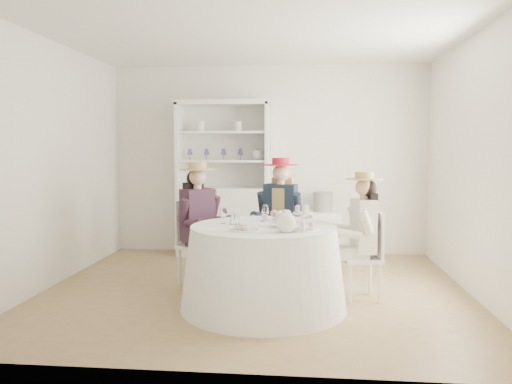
{
  "coord_description": "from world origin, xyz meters",
  "views": [
    {
      "loc": [
        0.52,
        -5.22,
        1.52
      ],
      "look_at": [
        0.0,
        0.1,
        1.05
      ],
      "focal_mm": 35.0,
      "sensor_mm": 36.0,
      "label": 1
    }
  ],
  "objects": [
    {
      "name": "teacup_a",
      "position": [
        -0.13,
        -0.51,
        0.82
      ],
      "size": [
        0.1,
        0.1,
        0.06
      ],
      "primitive_type": "imported",
      "rotation": [
        0.0,
        0.0,
        0.33
      ],
      "color": "white",
      "rests_on": "tea_table"
    },
    {
      "name": "flower_bowl",
      "position": [
        0.34,
        -0.64,
        0.82
      ],
      "size": [
        0.3,
        0.3,
        0.06
      ],
      "primitive_type": "imported",
      "rotation": [
        0.0,
        0.0,
        0.35
      ],
      "color": "white",
      "rests_on": "tea_table"
    },
    {
      "name": "tea_table",
      "position": [
        0.14,
        -0.57,
        0.39
      ],
      "size": [
        1.58,
        1.58,
        0.79
      ],
      "rotation": [
        0.0,
        0.0,
        -0.43
      ],
      "color": "white",
      "rests_on": "ground"
    },
    {
      "name": "teacup_b",
      "position": [
        0.13,
        -0.31,
        0.82
      ],
      "size": [
        0.08,
        0.08,
        0.06
      ],
      "primitive_type": "imported",
      "rotation": [
        0.0,
        0.0,
        -0.29
      ],
      "color": "white",
      "rests_on": "tea_table"
    },
    {
      "name": "side_table",
      "position": [
        0.77,
        1.75,
        0.32
      ],
      "size": [
        0.5,
        0.5,
        0.64
      ],
      "primitive_type": "cube",
      "rotation": [
        0.0,
        0.0,
        0.26
      ],
      "color": "silver",
      "rests_on": "ground"
    },
    {
      "name": "ceiling",
      "position": [
        0.0,
        0.0,
        2.7
      ],
      "size": [
        4.5,
        4.5,
        0.0
      ],
      "primitive_type": "plane",
      "rotation": [
        3.14,
        0.0,
        0.0
      ],
      "color": "white",
      "rests_on": "wall_back"
    },
    {
      "name": "wall_right",
      "position": [
        2.25,
        0.0,
        1.35
      ],
      "size": [
        0.0,
        4.5,
        4.5
      ],
      "primitive_type": "plane",
      "rotation": [
        1.57,
        0.0,
        -1.57
      ],
      "color": "silver",
      "rests_on": "ground"
    },
    {
      "name": "ground",
      "position": [
        0.0,
        0.0,
        0.0
      ],
      "size": [
        4.5,
        4.5,
        0.0
      ],
      "primitive_type": "plane",
      "color": "olive",
      "rests_on": "ground"
    },
    {
      "name": "guest_mid",
      "position": [
        0.24,
        0.44,
        0.8
      ],
      "size": [
        0.53,
        0.56,
        1.41
      ],
      "rotation": [
        0.0,
        0.0,
        -0.23
      ],
      "color": "silver",
      "rests_on": "ground"
    },
    {
      "name": "teacup_c",
      "position": [
        0.39,
        -0.43,
        0.82
      ],
      "size": [
        0.09,
        0.09,
        0.06
      ],
      "primitive_type": "imported",
      "rotation": [
        0.0,
        0.0,
        0.11
      ],
      "color": "white",
      "rests_on": "tea_table"
    },
    {
      "name": "guest_right",
      "position": [
        1.09,
        -0.22,
        0.73
      ],
      "size": [
        0.51,
        0.48,
        1.29
      ],
      "rotation": [
        0.0,
        0.0,
        -1.37
      ],
      "color": "silver",
      "rests_on": "ground"
    },
    {
      "name": "flower_arrangement",
      "position": [
        0.33,
        -0.61,
        0.88
      ],
      "size": [
        0.19,
        0.19,
        0.07
      ],
      "rotation": [
        0.0,
        0.0,
        -0.19
      ],
      "color": "pink",
      "rests_on": "tea_table"
    },
    {
      "name": "spare_chair",
      "position": [
        -0.63,
        0.97,
        0.54
      ],
      "size": [
        0.58,
        0.58,
        1.01
      ],
      "rotation": [
        0.0,
        0.0,
        2.51
      ],
      "color": "silver",
      "rests_on": "ground"
    },
    {
      "name": "stemware_set",
      "position": [
        0.14,
        -0.57,
        0.87
      ],
      "size": [
        0.87,
        0.84,
        0.15
      ],
      "color": "white",
      "rests_on": "tea_table"
    },
    {
      "name": "hatbox",
      "position": [
        0.77,
        1.75,
        0.78
      ],
      "size": [
        0.3,
        0.3,
        0.27
      ],
      "primitive_type": "cylinder",
      "rotation": [
        0.0,
        0.0,
        -0.13
      ],
      "color": "black",
      "rests_on": "side_table"
    },
    {
      "name": "wall_back",
      "position": [
        0.0,
        2.0,
        1.35
      ],
      "size": [
        4.5,
        0.0,
        4.5
      ],
      "primitive_type": "plane",
      "rotation": [
        1.57,
        0.0,
        0.0
      ],
      "color": "silver",
      "rests_on": "ground"
    },
    {
      "name": "cupcake_stand",
      "position": [
        0.51,
        -0.82,
        0.87
      ],
      "size": [
        0.23,
        0.23,
        0.22
      ],
      "rotation": [
        0.0,
        0.0,
        0.22
      ],
      "color": "white",
      "rests_on": "tea_table"
    },
    {
      "name": "guest_left",
      "position": [
        -0.63,
        0.1,
        0.77
      ],
      "size": [
        0.58,
        0.58,
        1.37
      ],
      "rotation": [
        0.0,
        0.0,
        0.83
      ],
      "color": "silver",
      "rests_on": "ground"
    },
    {
      "name": "wall_left",
      "position": [
        -2.25,
        0.0,
        1.35
      ],
      "size": [
        0.0,
        4.5,
        4.5
      ],
      "primitive_type": "plane",
      "rotation": [
        1.57,
        0.0,
        1.57
      ],
      "color": "silver",
      "rests_on": "ground"
    },
    {
      "name": "table_teapot",
      "position": [
        0.36,
        -0.92,
        0.87
      ],
      "size": [
        0.26,
        0.18,
        0.19
      ],
      "rotation": [
        0.0,
        0.0,
        0.26
      ],
      "color": "white",
      "rests_on": "tea_table"
    },
    {
      "name": "wall_front",
      "position": [
        0.0,
        -2.0,
        1.35
      ],
      "size": [
        4.5,
        0.0,
        4.5
      ],
      "primitive_type": "plane",
      "rotation": [
        -1.57,
        0.0,
        0.0
      ],
      "color": "silver",
      "rests_on": "ground"
    },
    {
      "name": "sandwich_plate",
      "position": [
        -0.01,
        -0.88,
        0.81
      ],
      "size": [
        0.26,
        0.26,
        0.06
      ],
      "rotation": [
        0.0,
        0.0,
        -0.02
      ],
      "color": "white",
      "rests_on": "tea_table"
    },
    {
      "name": "hutch",
      "position": [
        -0.62,
        1.77,
        0.77
      ],
      "size": [
        1.42,
        0.81,
        2.18
      ],
      "rotation": [
        0.0,
        0.0,
        -0.27
      ],
      "color": "silver",
      "rests_on": "ground"
    }
  ]
}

